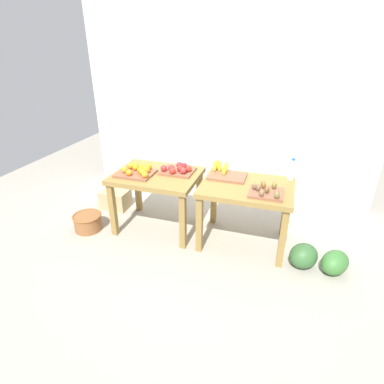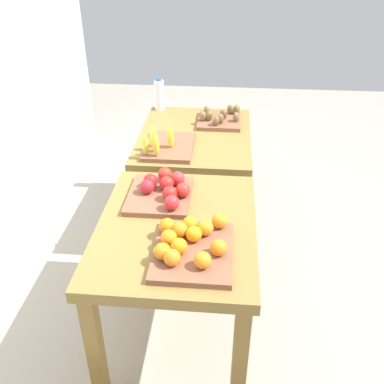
# 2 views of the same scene
# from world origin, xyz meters

# --- Properties ---
(ground_plane) EXTENTS (8.00, 8.00, 0.00)m
(ground_plane) POSITION_xyz_m (0.00, 0.00, 0.00)
(ground_plane) COLOR #9F988A
(back_wall) EXTENTS (4.40, 0.12, 3.00)m
(back_wall) POSITION_xyz_m (0.00, 1.35, 1.50)
(back_wall) COLOR silver
(back_wall) RESTS_ON ground_plane
(display_table_left) EXTENTS (1.04, 0.80, 0.77)m
(display_table_left) POSITION_xyz_m (-0.56, 0.00, 0.65)
(display_table_left) COLOR olive
(display_table_left) RESTS_ON ground_plane
(display_table_right) EXTENTS (1.04, 0.80, 0.77)m
(display_table_right) POSITION_xyz_m (0.56, 0.00, 0.65)
(display_table_right) COLOR olive
(display_table_right) RESTS_ON ground_plane
(orange_bin) EXTENTS (0.45, 0.36, 0.11)m
(orange_bin) POSITION_xyz_m (-0.77, -0.09, 0.81)
(orange_bin) COLOR brown
(orange_bin) RESTS_ON display_table_left
(apple_bin) EXTENTS (0.41, 0.36, 0.11)m
(apple_bin) POSITION_xyz_m (-0.31, 0.10, 0.81)
(apple_bin) COLOR brown
(apple_bin) RESTS_ON display_table_left
(banana_crate) EXTENTS (0.44, 0.32, 0.17)m
(banana_crate) POSITION_xyz_m (0.27, 0.17, 0.80)
(banana_crate) COLOR brown
(banana_crate) RESTS_ON display_table_right
(kiwi_bin) EXTENTS (0.36, 0.32, 0.10)m
(kiwi_bin) POSITION_xyz_m (0.79, -0.17, 0.80)
(kiwi_bin) COLOR brown
(kiwi_bin) RESTS_ON display_table_right
(water_bottle) EXTENTS (0.08, 0.08, 0.26)m
(water_bottle) POSITION_xyz_m (1.02, 0.33, 0.89)
(water_bottle) COLOR silver
(water_bottle) RESTS_ON display_table_right
(watermelon_pile) EXTENTS (0.73, 0.43, 0.27)m
(watermelon_pile) POSITION_xyz_m (1.42, -0.27, 0.13)
(watermelon_pile) COLOR #377131
(watermelon_pile) RESTS_ON ground_plane
(wicker_basket) EXTENTS (0.37, 0.37, 0.22)m
(wicker_basket) POSITION_xyz_m (-1.42, -0.35, 0.11)
(wicker_basket) COLOR brown
(wicker_basket) RESTS_ON ground_plane
(cardboard_produce_box) EXTENTS (0.40, 0.30, 0.27)m
(cardboard_produce_box) POSITION_xyz_m (-1.39, 0.30, 0.13)
(cardboard_produce_box) COLOR tan
(cardboard_produce_box) RESTS_ON ground_plane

